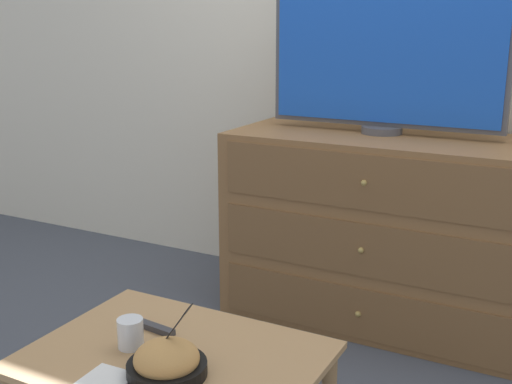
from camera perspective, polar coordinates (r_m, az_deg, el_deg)
ground_plane at (r=3.31m, az=11.79°, el=-8.47°), size 12.00×12.00×0.00m
wall_back at (r=3.07m, az=13.25°, el=14.60°), size 12.00×0.05×2.60m
dresser at (r=2.86m, az=11.22°, el=-3.30°), size 1.33×0.60×0.83m
tv at (r=2.79m, az=11.55°, el=11.81°), size 1.01×0.17×0.65m
coffee_table at (r=1.86m, az=-7.25°, el=-15.77°), size 0.79×0.59×0.41m
takeout_bowl at (r=1.73m, az=-7.93°, el=-14.75°), size 0.21×0.21×0.19m
drink_cup at (r=1.87m, az=-11.09°, el=-12.35°), size 0.07×0.07×0.09m
napkin at (r=1.75m, az=-13.21°, el=-15.95°), size 0.13×0.13×0.00m
remote_control at (r=1.97m, az=-9.30°, el=-11.71°), size 0.17×0.05×0.02m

